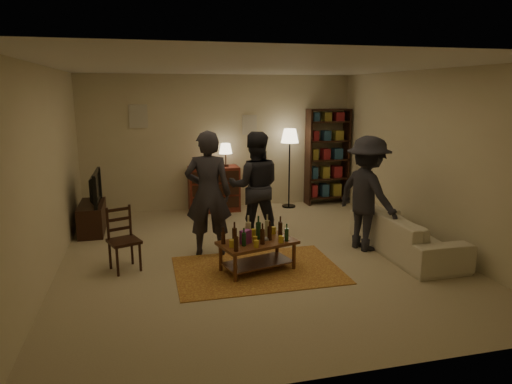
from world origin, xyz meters
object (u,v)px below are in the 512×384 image
object	(u,v)px
tv_stand	(92,210)
sofa	(405,233)
person_by_sofa	(367,194)
coffee_table	(257,244)
dresser	(214,188)
person_left	(208,194)
floor_lamp	(290,141)
person_right	(255,186)
bookshelf	(327,156)
dining_chair	(122,237)

from	to	relation	value
tv_stand	sofa	world-z (taller)	tv_stand
person_by_sofa	coffee_table	bearing A→B (deg)	86.86
dresser	person_left	bearing A→B (deg)	-100.57
sofa	dresser	bearing A→B (deg)	37.54
coffee_table	person_left	xyz separation A→B (m)	(-0.53, 0.79, 0.54)
floor_lamp	person_right	distance (m)	2.29
coffee_table	dresser	world-z (taller)	dresser
dresser	floor_lamp	bearing A→B (deg)	-2.33
coffee_table	bookshelf	distance (m)	4.15
dining_chair	tv_stand	xyz separation A→B (m)	(-0.57, 1.86, -0.07)
person_by_sofa	floor_lamp	bearing A→B (deg)	-10.17
sofa	person_left	size ratio (longest dim) A/B	1.13
tv_stand	dresser	size ratio (longest dim) A/B	0.78
dining_chair	person_by_sofa	world-z (taller)	person_by_sofa
floor_lamp	dresser	bearing A→B (deg)	177.67
tv_stand	person_by_sofa	size ratio (longest dim) A/B	0.61
tv_stand	dresser	distance (m)	2.43
coffee_table	person_right	size ratio (longest dim) A/B	0.64
coffee_table	person_by_sofa	world-z (taller)	person_by_sofa
tv_stand	bookshelf	world-z (taller)	bookshelf
bookshelf	person_by_sofa	bearing A→B (deg)	-100.73
dining_chair	bookshelf	bearing A→B (deg)	13.52
dining_chair	person_left	distance (m)	1.33
coffee_table	person_right	xyz separation A→B (m)	(0.30, 1.32, 0.50)
person_right	person_by_sofa	xyz separation A→B (m)	(1.53, -0.86, -0.01)
sofa	person_right	size ratio (longest dim) A/B	1.18
dresser	person_left	distance (m)	2.56
dining_chair	tv_stand	bearing A→B (deg)	86.00
sofa	person_by_sofa	xyz separation A→B (m)	(-0.50, 0.30, 0.56)
coffee_table	dining_chair	world-z (taller)	dining_chair
bookshelf	person_right	world-z (taller)	bookshelf
dining_chair	bookshelf	size ratio (longest dim) A/B	0.44
coffee_table	floor_lamp	size ratio (longest dim) A/B	0.69
floor_lamp	sofa	bearing A→B (deg)	-74.66
bookshelf	person_right	size ratio (longest dim) A/B	1.14
tv_stand	bookshelf	distance (m)	4.84
sofa	person_left	distance (m)	2.99
person_by_sofa	person_right	bearing A→B (deg)	43.51
floor_lamp	sofa	distance (m)	3.34
tv_stand	floor_lamp	xyz separation A→B (m)	(3.81, 0.85, 0.99)
bookshelf	floor_lamp	distance (m)	0.96
dining_chair	dresser	distance (m)	3.25
coffee_table	dresser	xyz separation A→B (m)	(-0.06, 3.27, 0.10)
person_right	person_by_sofa	distance (m)	1.76
person_left	sofa	bearing A→B (deg)	-179.41
dining_chair	bookshelf	xyz separation A→B (m)	(4.12, 2.84, 0.58)
person_by_sofa	dining_chair	bearing A→B (deg)	72.27
dresser	sofa	size ratio (longest dim) A/B	0.65
dining_chair	person_by_sofa	bearing A→B (deg)	-21.71
tv_stand	dresser	bearing A→B (deg)	22.07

